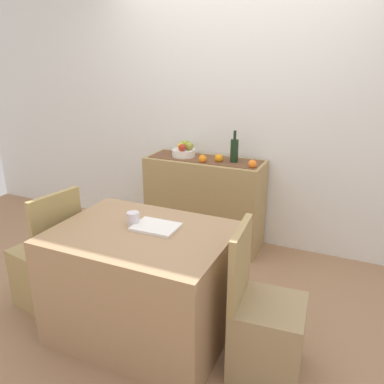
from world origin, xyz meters
TOP-DOWN VIEW (x-y plane):
  - ground_plane at (0.00, 0.00)m, footprint 6.40×6.40m
  - room_wall_rear at (0.00, 1.18)m, footprint 6.40×0.06m
  - sideboard_console at (-0.22, 0.92)m, footprint 1.11×0.42m
  - table_runner at (-0.22, 0.92)m, footprint 1.04×0.32m
  - fruit_bowl at (-0.44, 0.92)m, footprint 0.22×0.22m
  - apple_upper at (-0.47, 0.91)m, footprint 0.06×0.06m
  - apple_center at (-0.45, 0.97)m, footprint 0.08×0.08m
  - apple_rear at (-0.38, 0.93)m, footprint 0.08×0.08m
  - apple_front at (-0.43, 0.86)m, footprint 0.07×0.07m
  - wine_bottle at (0.06, 0.92)m, footprint 0.07×0.07m
  - orange_loose_end at (-0.20, 0.80)m, footprint 0.07×0.07m
  - orange_loose_far at (-0.07, 0.88)m, footprint 0.08×0.08m
  - orange_loose_mid at (0.26, 0.81)m, footprint 0.07×0.07m
  - dining_table at (-0.08, -0.47)m, footprint 1.10×0.82m
  - open_book at (-0.01, -0.39)m, footprint 0.28×0.21m
  - coffee_cup at (-0.17, -0.39)m, footprint 0.08×0.08m
  - chair_near_window at (-0.89, -0.47)m, footprint 0.47×0.47m
  - chair_by_corner at (0.74, -0.47)m, footprint 0.43×0.43m

SIDE VIEW (x-z plane):
  - ground_plane at x=0.00m, z-range -0.02..0.00m
  - chair_near_window at x=-0.89m, z-range -0.18..0.72m
  - chair_by_corner at x=0.74m, z-range -0.18..0.72m
  - dining_table at x=-0.08m, z-range 0.00..0.74m
  - sideboard_console at x=-0.22m, z-range 0.00..0.86m
  - open_book at x=-0.01m, z-range 0.74..0.76m
  - coffee_cup at x=-0.17m, z-range 0.74..0.82m
  - table_runner at x=-0.22m, z-range 0.86..0.86m
  - orange_loose_end at x=-0.20m, z-range 0.86..0.93m
  - orange_loose_mid at x=0.26m, z-range 0.86..0.93m
  - orange_loose_far at x=-0.07m, z-range 0.86..0.93m
  - fruit_bowl at x=-0.44m, z-range 0.86..0.93m
  - apple_upper at x=-0.47m, z-range 0.93..0.99m
  - apple_front at x=-0.43m, z-range 0.93..0.99m
  - apple_center at x=-0.45m, z-range 0.93..1.00m
  - apple_rear at x=-0.38m, z-range 0.93..1.01m
  - wine_bottle at x=0.06m, z-range 0.82..1.11m
  - room_wall_rear at x=0.00m, z-range 0.00..2.70m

